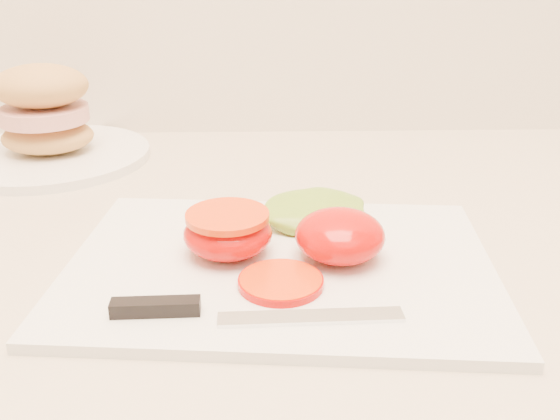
{
  "coord_description": "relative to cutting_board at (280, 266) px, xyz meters",
  "views": [
    {
      "loc": [
        -0.47,
        1.07,
        1.2
      ],
      "look_at": [
        -0.46,
        1.57,
        0.99
      ],
      "focal_mm": 40.0,
      "sensor_mm": 36.0,
      "label": 1
    }
  ],
  "objects": [
    {
      "name": "tomato_half_dome",
      "position": [
        0.05,
        0.0,
        0.03
      ],
      "size": [
        0.08,
        0.08,
        0.04
      ],
      "primitive_type": "ellipsoid",
      "color": "red",
      "rests_on": "cutting_board"
    },
    {
      "name": "tomato_half_cut",
      "position": [
        -0.05,
        0.02,
        0.03
      ],
      "size": [
        0.08,
        0.08,
        0.04
      ],
      "color": "red",
      "rests_on": "cutting_board"
    },
    {
      "name": "lettuce_leaf_0",
      "position": [
        0.04,
        0.08,
        0.02
      ],
      "size": [
        0.13,
        0.11,
        0.02
      ],
      "primitive_type": "ellipsoid",
      "rotation": [
        0.0,
        0.0,
        0.3
      ],
      "color": "#8FB530",
      "rests_on": "cutting_board"
    },
    {
      "name": "knife",
      "position": [
        -0.05,
        -0.09,
        0.01
      ],
      "size": [
        0.22,
        0.03,
        0.01
      ],
      "rotation": [
        0.0,
        0.0,
        0.03
      ],
      "color": "silver",
      "rests_on": "cutting_board"
    },
    {
      "name": "tomato_slice_0",
      "position": [
        -0.0,
        -0.04,
        0.01
      ],
      "size": [
        0.07,
        0.07,
        0.01
      ],
      "primitive_type": "cylinder",
      "color": "#EF4610",
      "rests_on": "cutting_board"
    },
    {
      "name": "cutting_board",
      "position": [
        0.0,
        0.0,
        0.0
      ],
      "size": [
        0.4,
        0.3,
        0.01
      ],
      "primitive_type": "cube",
      "rotation": [
        0.0,
        0.0,
        -0.09
      ],
      "color": "white",
      "rests_on": "counter"
    },
    {
      "name": "sandwich_plate",
      "position": [
        -0.3,
        0.31,
        0.04
      ],
      "size": [
        0.26,
        0.26,
        0.13
      ],
      "rotation": [
        0.0,
        0.0,
        -0.22
      ],
      "color": "white",
      "rests_on": "counter"
    }
  ]
}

